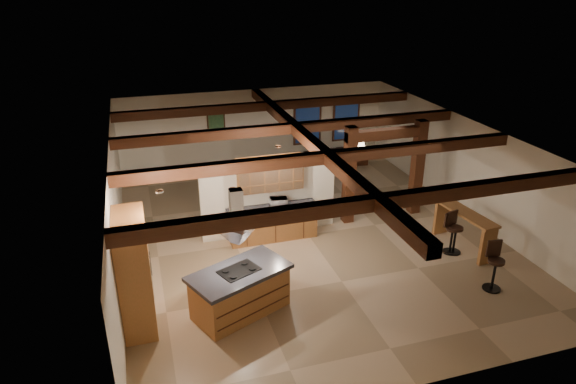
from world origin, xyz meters
name	(u,v)px	position (x,y,z in m)	size (l,w,h in m)	color
ground	(308,235)	(0.00, 0.00, 0.00)	(12.00, 12.00, 0.00)	tan
room_walls	(309,176)	(0.00, 0.00, 1.78)	(12.00, 12.00, 12.00)	white
ceiling_beams	(310,141)	(0.00, 0.00, 2.76)	(10.00, 12.00, 0.28)	#3B170E
timber_posts	(385,161)	(2.50, 0.50, 1.76)	(2.50, 0.30, 2.90)	#3B170E
partition_wall	(269,196)	(-1.00, 0.50, 1.10)	(3.80, 0.18, 2.20)	white
pantry_cabinet	(135,272)	(-4.67, -2.60, 1.20)	(0.67, 1.60, 2.40)	#A15D34
back_counter	(273,223)	(-1.00, 0.11, 0.48)	(2.50, 0.66, 0.94)	#A15D34
upper_display_cabinet	(270,174)	(-1.00, 0.31, 1.85)	(1.80, 0.36, 0.95)	#A15D34
range_hood	(238,240)	(-2.56, -2.91, 1.78)	(1.10, 1.10, 1.40)	silver
back_windows	(327,121)	(2.80, 5.93, 1.50)	(2.70, 0.07, 1.70)	#3B170E
framed_art	(216,125)	(-1.50, 5.94, 1.70)	(0.65, 0.05, 0.85)	#3B170E
recessed_cans	(228,173)	(-2.53, -1.93, 2.87)	(3.16, 2.46, 0.03)	silver
kitchen_island	(240,291)	(-2.56, -2.91, 0.53)	(2.39, 1.89, 1.05)	#A15D34
dining_table	(263,193)	(-0.64, 2.60, 0.29)	(1.64, 0.91, 0.58)	#3F1C0F
sofa	(334,154)	(2.92, 5.37, 0.32)	(2.21, 0.86, 0.65)	black
microwave	(279,202)	(-0.82, 0.11, 1.07)	(0.46, 0.31, 0.25)	#B8B8BD
bar_counter	(464,224)	(3.71, -1.87, 0.71)	(0.71, 2.04, 1.05)	#A15D34
side_table	(361,157)	(3.82, 4.88, 0.28)	(0.45, 0.45, 0.56)	#3B170E
table_lamp	(361,144)	(3.82, 4.88, 0.79)	(0.27, 0.27, 0.31)	black
bar_stool_a	(494,266)	(3.23, -3.75, 0.61)	(0.42, 0.43, 1.20)	black
bar_stool_b	(454,232)	(3.33, -2.01, 0.58)	(0.41, 0.42, 1.14)	black
bar_stool_c	(451,233)	(3.25, -1.99, 0.56)	(0.42, 0.43, 1.11)	black
dining_chairs	(263,185)	(-0.64, 2.60, 0.56)	(1.84, 1.84, 1.10)	#3B170E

